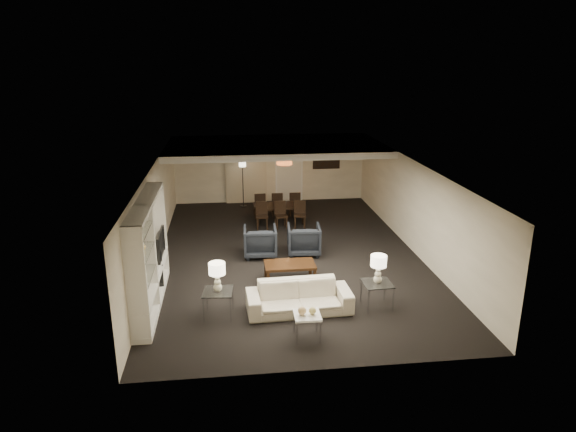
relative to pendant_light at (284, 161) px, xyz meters
The scene contains 35 objects.
floor 4.00m from the pendant_light, 94.90° to the right, with size 11.00×11.00×0.00m, color black.
ceiling 3.56m from the pendant_light, 94.90° to the right, with size 7.00×11.00×0.02m, color silver.
wall_back 2.13m from the pendant_light, 98.53° to the left, with size 7.00×0.02×2.50m, color #C0B59B.
wall_front 9.03m from the pendant_light, 91.91° to the right, with size 7.00×0.02×2.50m, color #C0B59B.
wall_left 5.21m from the pendant_light, 137.35° to the right, with size 0.02×11.00×2.50m, color #C0B59B.
wall_right 4.79m from the pendant_light, 47.56° to the right, with size 0.02×11.00×2.50m, color #C0B59B.
ceiling_soffit 0.57m from the pendant_light, behind, with size 7.00×4.00×0.20m, color silver.
curtains 2.38m from the pendant_light, 122.01° to the left, with size 1.50×0.12×2.40m, color beige.
door 2.19m from the pendant_light, 78.52° to the left, with size 0.90×0.05×2.10m, color silver.
painting 2.69m from the pendant_light, 47.44° to the left, with size 0.95×0.04×0.65m, color #142D38.
media_unit 7.13m from the pendant_light, 120.62° to the right, with size 0.38×3.40×2.35m, color white, non-canonical shape.
pendant_light is the anchor object (origin of this frame).
sofa 7.02m from the pendant_light, 93.90° to the right, with size 2.21×0.87×0.65m, color beige.
coffee_table 5.51m from the pendant_light, 95.09° to the right, with size 1.21×0.71×0.44m, color #311C0D, non-canonical shape.
armchair_left 3.98m from the pendant_light, 106.83° to the right, with size 0.88×0.90×0.82m, color black.
armchair_right 3.83m from the pendant_light, 87.81° to the right, with size 0.88×0.90×0.82m, color black.
side_table_left 7.34m from the pendant_light, 107.61° to the right, with size 0.61×0.61×0.57m, color silver, non-canonical shape.
side_table_right 7.12m from the pendant_light, 79.74° to the right, with size 0.61×0.61×0.57m, color white, non-canonical shape.
table_lamp_left 7.23m from the pendant_light, 107.61° to the right, with size 0.34×0.34×0.63m, color #F0EBCA, non-canonical shape.
table_lamp_right 7.01m from the pendant_light, 79.74° to the right, with size 0.34×0.34×0.63m, color #EEE5C9, non-canonical shape.
marble_table 8.11m from the pendant_light, 93.36° to the right, with size 0.51×0.51×0.51m, color white, non-canonical shape.
gold_gourd_a 8.05m from the pendant_light, 94.08° to the right, with size 0.16×0.16×0.16m, color #E2B777.
gold_gourd_b 8.04m from the pendant_light, 92.64° to the right, with size 0.14×0.14×0.14m, color #E1D077.
television 6.36m from the pendant_light, 124.64° to the right, with size 0.14×1.05×0.61m, color black.
vase_blue 8.30m from the pendant_light, 115.91° to the right, with size 0.16×0.16×0.16m, color #2A30B8.
vase_amber 7.76m from the pendant_light, 117.75° to the right, with size 0.15×0.15×0.16m, color gold.
floor_speaker 6.62m from the pendant_light, 122.77° to the right, with size 0.11×0.11×0.98m, color black.
dining_table 1.75m from the pendant_light, 113.15° to the right, with size 1.62×0.90×0.57m, color black.
chair_nl 2.11m from the pendant_light, 124.60° to the right, with size 0.39×0.39×0.84m, color black, non-canonical shape.
chair_nm 1.95m from the pendant_light, 101.38° to the right, with size 0.39×0.39×0.84m, color black, non-canonical shape.
chair_nr 1.97m from the pendant_light, 73.98° to the right, with size 0.39×0.39×0.84m, color black, non-canonical shape.
chair_fl 1.72m from the pendant_light, behind, with size 0.39×0.39×0.84m, color black, non-canonical shape.
chair_fm 1.52m from the pendant_light, 163.82° to the left, with size 0.39×0.39×0.84m, color black, non-canonical shape.
chair_fr 1.54m from the pendant_light, 11.50° to the left, with size 0.39×0.39×0.84m, color black, non-canonical shape.
floor_lamp 2.20m from the pendant_light, 134.22° to the left, with size 0.25×0.25×1.70m, color black, non-canonical shape.
Camera 1 is at (-1.58, -13.10, 5.21)m, focal length 32.00 mm.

